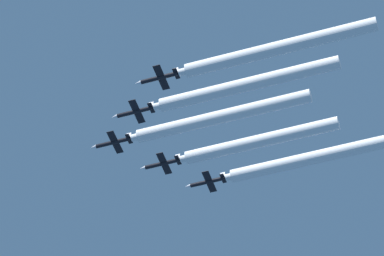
{
  "coord_description": "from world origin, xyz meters",
  "views": [
    {
      "loc": [
        -186.77,
        -74.45,
        2.91
      ],
      "look_at": [
        -0.03,
        -15.0,
        221.47
      ],
      "focal_mm": 107.84,
      "sensor_mm": 36.0,
      "label": 1
    }
  ],
  "objects_px": {
    "jet_outer_left": "(158,78)",
    "jet_left_wingman": "(134,112)",
    "jet_lead": "(112,143)",
    "jet_outer_right": "(206,182)",
    "jet_right_wingman": "(161,164)"
  },
  "relations": [
    {
      "from": "jet_left_wingman",
      "to": "jet_right_wingman",
      "type": "relative_size",
      "value": 1.0
    },
    {
      "from": "jet_outer_left",
      "to": "jet_outer_right",
      "type": "xyz_separation_m",
      "value": [
        37.63,
        -0.71,
        -0.06
      ]
    },
    {
      "from": "jet_left_wingman",
      "to": "jet_right_wingman",
      "type": "bearing_deg",
      "value": -1.74
    },
    {
      "from": "jet_lead",
      "to": "jet_left_wingman",
      "type": "xyz_separation_m",
      "value": [
        -9.46,
        -9.41,
        -1.49
      ]
    },
    {
      "from": "jet_left_wingman",
      "to": "jet_outer_right",
      "type": "xyz_separation_m",
      "value": [
        28.37,
        -10.35,
        -0.87
      ]
    },
    {
      "from": "jet_lead",
      "to": "jet_outer_right",
      "type": "height_order",
      "value": "jet_lead"
    },
    {
      "from": "jet_lead",
      "to": "jet_outer_right",
      "type": "relative_size",
      "value": 1.0
    },
    {
      "from": "jet_lead",
      "to": "jet_outer_right",
      "type": "xyz_separation_m",
      "value": [
        18.91,
        -19.76,
        -2.36
      ]
    },
    {
      "from": "jet_outer_left",
      "to": "jet_outer_right",
      "type": "height_order",
      "value": "jet_outer_left"
    },
    {
      "from": "jet_outer_left",
      "to": "jet_outer_right",
      "type": "relative_size",
      "value": 1.0
    },
    {
      "from": "jet_right_wingman",
      "to": "jet_outer_left",
      "type": "relative_size",
      "value": 1.0
    },
    {
      "from": "jet_outer_left",
      "to": "jet_left_wingman",
      "type": "bearing_deg",
      "value": 46.14
    },
    {
      "from": "jet_right_wingman",
      "to": "jet_outer_left",
      "type": "height_order",
      "value": "jet_right_wingman"
    },
    {
      "from": "jet_lead",
      "to": "jet_outer_left",
      "type": "bearing_deg",
      "value": -134.5
    },
    {
      "from": "jet_right_wingman",
      "to": "jet_outer_right",
      "type": "height_order",
      "value": "jet_right_wingman"
    }
  ]
}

